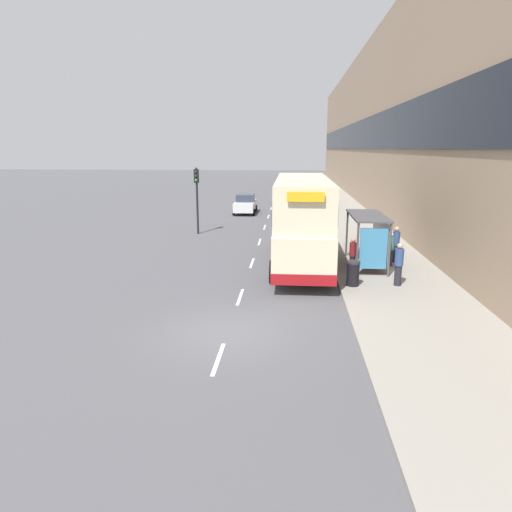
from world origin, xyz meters
The scene contains 21 objects.
ground_plane centered at (0.00, 0.00, 0.00)m, with size 220.00×220.00×0.00m, color #515156.
pavement centered at (6.50, 38.50, 0.07)m, with size 5.00×93.00×0.14m.
terrace_facade centered at (10.49, 38.50, 7.89)m, with size 3.10×93.00×15.79m.
lane_mark_0 centered at (0.00, -1.87, 0.01)m, with size 0.12×2.00×0.01m.
lane_mark_1 centered at (0.00, 3.58, 0.01)m, with size 0.12×2.00×0.01m.
lane_mark_2 centered at (0.00, 9.03, 0.01)m, with size 0.12×2.00×0.01m.
lane_mark_3 centered at (0.00, 14.48, 0.01)m, with size 0.12×2.00×0.01m.
lane_mark_4 centered at (0.00, 19.93, 0.01)m, with size 0.12×2.00×0.01m.
lane_mark_5 centered at (0.00, 25.38, 0.01)m, with size 0.12×2.00×0.01m.
lane_mark_6 centered at (0.00, 30.83, 0.01)m, with size 0.12×2.00×0.01m.
lane_mark_7 centered at (0.00, 36.29, 0.01)m, with size 0.12×2.00×0.01m.
lane_mark_8 centered at (0.00, 41.74, 0.01)m, with size 0.12×2.00×0.01m.
bus_shelter centered at (5.77, 8.19, 1.88)m, with size 1.60×4.20×2.48m.
double_decker_bus_near centered at (2.47, 8.93, 2.28)m, with size 2.85×10.57×4.30m.
car_0 centered at (-2.18, 27.29, 0.85)m, with size 1.93×4.29×1.70m.
pedestrian_at_shelter centered at (4.80, 7.17, 0.96)m, with size 0.32×0.32×1.60m.
pedestrian_1 centered at (7.19, 9.33, 1.06)m, with size 0.36×0.36×1.79m.
pedestrian_2 centered at (6.42, 5.20, 1.06)m, with size 0.36×0.36×1.80m.
pedestrian_3 centered at (6.78, 8.57, 0.97)m, with size 0.32×0.32×1.63m.
litter_bin centered at (4.55, 5.04, 0.67)m, with size 0.55×0.55×1.05m.
traffic_light_far_kerb centered at (-4.40, 16.94, 3.02)m, with size 0.30×0.32×4.46m.
Camera 1 is at (1.95, -13.43, 5.72)m, focal length 32.00 mm.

